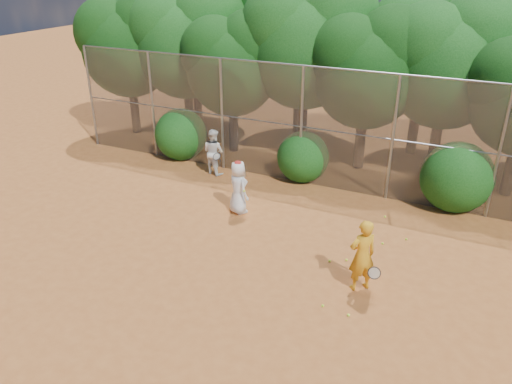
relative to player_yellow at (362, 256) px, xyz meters
The scene contains 24 objects.
ground 2.78m from the player_yellow, 161.16° to the right, with size 80.00×80.00×0.00m, color #9B5323.
fence_back 5.89m from the player_yellow, 116.81° to the left, with size 20.05×0.09×4.03m.
tree_0 14.25m from the player_yellow, 148.92° to the left, with size 4.38×3.81×6.00m.
tree_1 12.60m from the player_yellow, 140.78° to the left, with size 4.64×4.03×6.35m.
tree_2 10.20m from the player_yellow, 134.78° to the left, with size 3.99×3.47×5.47m.
tree_3 9.78m from the player_yellow, 118.95° to the left, with size 4.89×4.26×6.70m.
tree_4 8.15m from the player_yellow, 104.65° to the left, with size 4.19×3.64×5.73m.
tree_5 8.79m from the player_yellow, 86.00° to the left, with size 4.51×3.92×6.17m.
tree_9 14.84m from the player_yellow, 136.20° to the left, with size 4.83×4.20×6.62m.
tree_10 12.13m from the player_yellow, 117.98° to the left, with size 5.15×4.48×7.06m.
tree_11 10.33m from the player_yellow, 92.49° to the left, with size 4.64×4.03×6.35m.
bush_0 10.09m from the player_yellow, 147.27° to the left, with size 2.00×2.00×2.00m, color #114612.
bush_1 6.47m from the player_yellow, 122.58° to the left, with size 1.80×1.80×1.80m, color #114612.
bush_2 5.66m from the player_yellow, 74.47° to the left, with size 2.20×2.20×2.20m, color #114612.
player_yellow is the anchor object (origin of this frame).
player_teen 4.90m from the player_yellow, 152.76° to the left, with size 0.96×0.89×1.68m.
player_white 7.96m from the player_yellow, 145.14° to the left, with size 0.93×0.84×1.65m.
ball_0 1.44m from the player_yellow, 120.68° to the left, with size 0.07×0.07×0.07m, color #C4F22C.
ball_1 2.38m from the player_yellow, 88.12° to the left, with size 0.07×0.07×0.07m, color #C4F22C.
ball_2 1.47m from the player_yellow, 117.56° to the right, with size 0.07×0.07×0.07m, color #C4F22C.
ball_3 1.42m from the player_yellow, 86.78° to the right, with size 0.07×0.07×0.07m, color #C4F22C.
ball_4 1.50m from the player_yellow, 141.89° to the left, with size 0.07×0.07×0.07m, color #C4F22C.
ball_5 3.88m from the player_yellow, 93.08° to the left, with size 0.07×0.07×0.07m, color #C4F22C.
ball_6 2.92m from the player_yellow, 77.23° to the left, with size 0.07×0.07×0.07m, color #C4F22C.
Camera 1 is at (4.44, -8.96, 7.12)m, focal length 35.00 mm.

